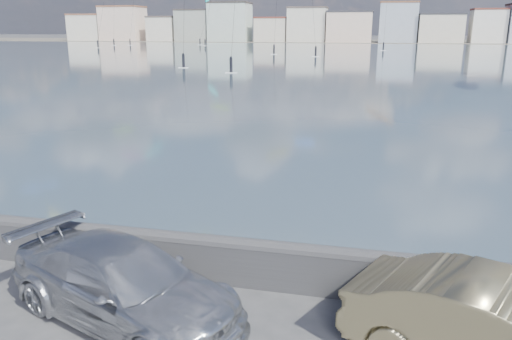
{
  "coord_description": "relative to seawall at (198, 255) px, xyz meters",
  "views": [
    {
      "loc": [
        3.47,
        -6.64,
        5.33
      ],
      "look_at": [
        1.0,
        4.0,
        2.2
      ],
      "focal_mm": 35.0,
      "sensor_mm": 36.0,
      "label": 1
    }
  ],
  "objects": [
    {
      "name": "bay_water",
      "position": [
        0.0,
        88.8,
        -0.58
      ],
      "size": [
        500.0,
        177.0,
        0.0
      ],
      "primitive_type": "cube",
      "color": "#344E5B",
      "rests_on": "ground"
    },
    {
      "name": "far_buildings",
      "position": [
        1.31,
        183.3,
        5.44
      ],
      "size": [
        240.79,
        13.26,
        14.6
      ],
      "color": "beige",
      "rests_on": "ground"
    },
    {
      "name": "car_silver",
      "position": [
        -0.82,
        -1.76,
        0.15
      ],
      "size": [
        5.45,
        3.75,
        1.46
      ],
      "primitive_type": "imported",
      "rotation": [
        0.0,
        0.0,
        1.2
      ],
      "color": "silver",
      "rests_on": "ground"
    },
    {
      "name": "far_shore_strip",
      "position": [
        0.0,
        197.3,
        -0.57
      ],
      "size": [
        500.0,
        60.0,
        0.0
      ],
      "primitive_type": "cube",
      "color": "#4C473D",
      "rests_on": "ground"
    },
    {
      "name": "car_champagne",
      "position": [
        5.66,
        -2.03,
        0.22
      ],
      "size": [
        5.12,
        3.56,
        1.6
      ],
      "primitive_type": "imported",
      "rotation": [
        0.0,
        0.0,
        1.14
      ],
      "color": "tan",
      "rests_on": "ground"
    },
    {
      "name": "seawall",
      "position": [
        0.0,
        0.0,
        0.0
      ],
      "size": [
        400.0,
        0.36,
        1.08
      ],
      "color": "#28282B",
      "rests_on": "ground"
    }
  ]
}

